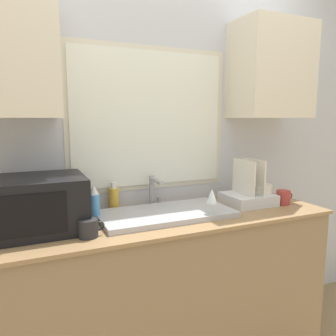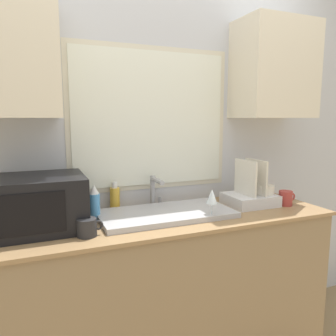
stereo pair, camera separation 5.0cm
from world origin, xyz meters
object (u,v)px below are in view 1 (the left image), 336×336
Objects in this scene: dish_rack at (250,194)px; wine_glass at (212,197)px; faucet at (154,189)px; soap_bottle at (114,198)px; microwave at (39,204)px; mug_near_sink at (88,228)px; spray_bottle at (94,204)px.

dish_rack is 1.75× the size of wine_glass.
wine_glass is (0.20, -0.34, 0.00)m from faucet.
dish_rack is 0.86m from soap_bottle.
faucet is 0.68m from microwave.
mug_near_sink is at bearing -119.73° from soap_bottle.
spray_bottle is (-0.39, -0.11, -0.03)m from faucet.
spray_bottle is at bearing -164.76° from faucet.
faucet and spray_bottle have the same top height.
spray_bottle is 0.64m from wine_glass.
faucet reaches higher than soap_bottle.
microwave reaches higher than spray_bottle.
dish_rack is (0.59, -0.17, -0.05)m from faucet.
faucet is 0.45× the size of microwave.
wine_glass reaches higher than mug_near_sink.
spray_bottle is at bearing 72.09° from mug_near_sink.
dish_rack reaches higher than faucet.
microwave is at bearing 167.62° from wine_glass.
wine_glass is at bearing -21.90° from spray_bottle.
faucet reaches higher than wine_glass.
spray_bottle is 1.15× the size of wine_glass.
dish_rack is at bearing 23.69° from wine_glass.
faucet reaches higher than mug_near_sink.
dish_rack is at bearing -14.88° from soap_bottle.
soap_bottle is at bearing 46.27° from spray_bottle.
spray_bottle is at bearing 9.52° from microwave.
dish_rack is at bearing 9.32° from mug_near_sink.
microwave is at bearing -154.73° from soap_bottle.
soap_bottle is (-0.24, 0.05, -0.05)m from faucet.
soap_bottle is 1.01× the size of wine_glass.
spray_bottle reaches higher than soap_bottle.
microwave is at bearing 136.03° from mug_near_sink.
soap_bottle is (0.43, 0.20, -0.06)m from microwave.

